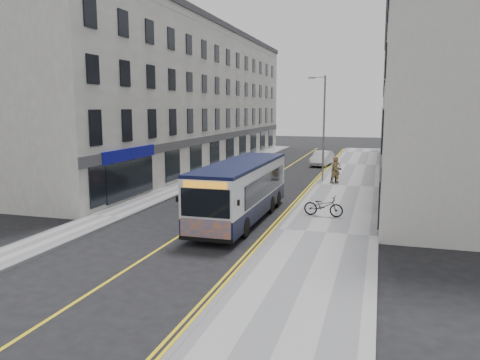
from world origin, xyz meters
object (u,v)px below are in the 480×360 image
Objects in this scene: city_bus at (241,189)px; bicycle at (323,206)px; pedestrian_far at (336,170)px; car_maroon at (209,184)px; streetlamp at (323,124)px; car_white at (322,158)px; pedestrian_near at (336,170)px.

bicycle is at bearing 21.97° from city_bus.
car_maroon is (-7.34, -7.34, -0.25)m from pedestrian_far.
city_bus is (-2.36, -13.65, -2.76)m from streetlamp.
car_white reaches higher than bicycle.
pedestrian_far is (0.01, 0.17, -0.06)m from pedestrian_near.
streetlamp is 3.95× the size of bicycle.
streetlamp is at bearing 113.26° from pedestrian_near.
car_maroon is at bearing 125.01° from city_bus.
pedestrian_far is at bearing -70.79° from car_white.
car_maroon is at bearing -168.72° from pedestrian_far.
car_white is (-2.73, 22.14, 0.06)m from bicycle.
pedestrian_near reaches higher than bicycle.
pedestrian_near is (1.16, -1.04, -3.28)m from streetlamp.
streetlamp is 10.79m from car_white.
car_maroon is (-5.00, -18.29, 0.08)m from car_white.
city_bus reaches higher than car_white.
city_bus is 5.52× the size of pedestrian_far.
pedestrian_near is 0.46× the size of car_white.
city_bus is 4.34m from bicycle.
bicycle is at bearing -82.61° from streetlamp.
bicycle is at bearing -121.69° from pedestrian_far.
pedestrian_far is at bearing -133.62° from car_maroon.
streetlamp is at bearing -76.22° from car_white.
pedestrian_far is at bearing 8.38° from bicycle.
pedestrian_near is 1.07× the size of pedestrian_far.
bicycle is (3.93, 1.58, -0.97)m from city_bus.
city_bus is 13.26m from pedestrian_far.
car_maroon is (-3.81, 5.43, -0.83)m from city_bus.
pedestrian_near reaches higher than pedestrian_far.
car_maroon is (-7.73, 3.85, 0.14)m from bicycle.
streetlamp reaches higher than pedestrian_far.
city_bus is 13.10m from pedestrian_near.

